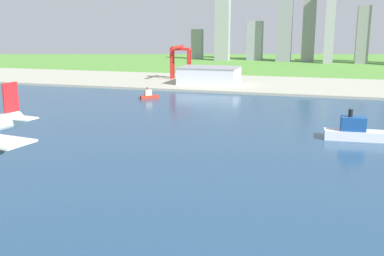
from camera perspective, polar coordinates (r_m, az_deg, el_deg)
ground_plane at (r=301.45m, az=6.33°, el=0.76°), size 2400.00×2400.00×0.00m
water_bay at (r=244.16m, az=3.82°, el=-2.05°), size 840.00×360.00×0.15m
industrial_pier at (r=486.98m, az=10.34°, el=5.40°), size 840.00×140.00×2.50m
tugboat_small at (r=395.28m, az=-5.46°, el=4.11°), size 15.05×13.61×10.39m
ferry_boat at (r=267.58m, az=20.06°, el=-0.43°), size 37.00×12.65×17.25m
port_crane_red at (r=517.07m, az=-1.51°, el=9.19°), size 22.67×40.90×38.03m
warehouse_main at (r=475.80m, az=2.20°, el=6.66°), size 61.23×42.08×17.92m
distant_skyline at (r=816.05m, az=16.03°, el=12.23°), size 440.23×65.38×157.35m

